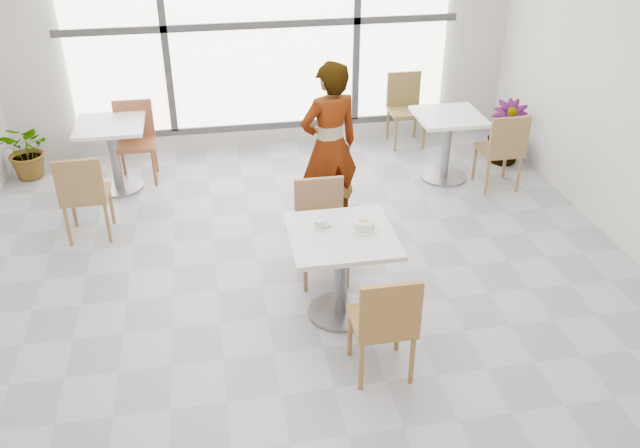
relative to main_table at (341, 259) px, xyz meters
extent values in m
plane|color=#9E9EA5|center=(-0.21, 0.05, -0.52)|extent=(7.00, 7.00, 0.00)
plane|color=silver|center=(-0.21, 3.55, 0.98)|extent=(6.00, 0.00, 6.00)
cube|color=white|center=(-0.21, 3.49, 0.98)|extent=(4.40, 0.04, 2.40)
cube|color=#3F3F42|center=(-0.21, 3.46, 0.98)|extent=(4.60, 0.05, 0.08)
cube|color=#3F3F42|center=(-1.31, 3.46, 0.98)|extent=(0.08, 0.05, 2.40)
cube|color=#3F3F42|center=(0.89, 3.46, 0.98)|extent=(0.08, 0.05, 2.40)
cube|color=#3F3F42|center=(-0.21, 3.46, -0.24)|extent=(4.60, 0.05, 0.08)
cube|color=silver|center=(0.00, 0.00, 0.21)|extent=(0.80, 0.80, 0.04)
cylinder|color=slate|center=(0.00, 0.00, -0.17)|extent=(0.10, 0.10, 0.71)
cylinder|color=slate|center=(0.00, 0.00, -0.51)|extent=(0.52, 0.52, 0.03)
cube|color=olive|center=(0.15, -0.69, -0.09)|extent=(0.42, 0.42, 0.04)
cube|color=olive|center=(0.15, -0.88, 0.14)|extent=(0.42, 0.04, 0.42)
cylinder|color=olive|center=(0.33, -0.51, -0.32)|extent=(0.04, 0.04, 0.41)
cylinder|color=olive|center=(0.33, -0.87, -0.32)|extent=(0.04, 0.04, 0.41)
cylinder|color=olive|center=(-0.03, -0.51, -0.32)|extent=(0.04, 0.04, 0.41)
cylinder|color=olive|center=(-0.03, -0.87, -0.32)|extent=(0.04, 0.04, 0.41)
cube|color=#956A47|center=(-0.05, 0.53, -0.09)|extent=(0.42, 0.42, 0.04)
cube|color=#956A47|center=(-0.05, 0.72, 0.14)|extent=(0.42, 0.04, 0.42)
cylinder|color=#956A47|center=(-0.23, 0.35, -0.32)|extent=(0.04, 0.04, 0.41)
cylinder|color=#956A47|center=(-0.23, 0.71, -0.32)|extent=(0.04, 0.04, 0.41)
cylinder|color=#956A47|center=(0.13, 0.35, -0.32)|extent=(0.04, 0.04, 0.41)
cylinder|color=#956A47|center=(0.13, 0.71, -0.32)|extent=(0.04, 0.04, 0.41)
cylinder|color=white|center=(0.18, 0.03, 0.23)|extent=(0.21, 0.21, 0.01)
cylinder|color=white|center=(0.18, 0.03, 0.27)|extent=(0.16, 0.16, 0.07)
torus|color=white|center=(0.18, 0.03, 0.31)|extent=(0.16, 0.16, 0.01)
cylinder|color=#CABD89|center=(0.18, 0.03, 0.27)|extent=(0.14, 0.14, 0.05)
cylinder|color=beige|center=(0.17, 0.02, 0.31)|extent=(0.03, 0.03, 0.02)
cylinder|color=#F5EE9E|center=(0.21, 0.00, 0.31)|extent=(0.03, 0.03, 0.02)
cylinder|color=beige|center=(0.18, 0.02, 0.31)|extent=(0.03, 0.03, 0.02)
cylinder|color=#F3E19D|center=(0.20, 0.04, 0.31)|extent=(0.03, 0.03, 0.02)
cylinder|color=#EBE497|center=(0.16, 0.04, 0.31)|extent=(0.03, 0.03, 0.02)
cylinder|color=beige|center=(0.18, 0.04, 0.31)|extent=(0.03, 0.03, 0.01)
cylinder|color=beige|center=(0.16, 0.05, 0.31)|extent=(0.03, 0.03, 0.02)
cylinder|color=beige|center=(0.14, 0.03, 0.31)|extent=(0.03, 0.03, 0.02)
cylinder|color=beige|center=(0.19, 0.03, 0.31)|extent=(0.03, 0.03, 0.02)
cylinder|color=#F0EA9A|center=(0.18, 0.02, 0.31)|extent=(0.03, 0.03, 0.02)
cylinder|color=#F1E79C|center=(0.18, 0.06, 0.30)|extent=(0.03, 0.03, 0.02)
cylinder|color=beige|center=(0.15, 0.02, 0.31)|extent=(0.03, 0.03, 0.01)
cylinder|color=silver|center=(-0.15, 0.11, 0.23)|extent=(0.13, 0.13, 0.01)
cylinder|color=silver|center=(-0.15, 0.11, 0.27)|extent=(0.08, 0.08, 0.06)
torus|color=silver|center=(-0.11, 0.11, 0.27)|extent=(0.05, 0.01, 0.05)
cylinder|color=black|center=(-0.15, 0.11, 0.29)|extent=(0.07, 0.07, 0.00)
cube|color=#A9A8AC|center=(-0.10, 0.09, 0.24)|extent=(0.09, 0.05, 0.00)
sphere|color=#A9A8AC|center=(-0.07, 0.11, 0.24)|extent=(0.02, 0.02, 0.02)
imported|color=black|center=(0.19, 1.49, 0.29)|extent=(0.68, 0.54, 1.63)
cube|color=white|center=(-1.93, 2.62, 0.21)|extent=(0.70, 0.70, 0.04)
cylinder|color=gray|center=(-1.93, 2.62, -0.17)|extent=(0.10, 0.10, 0.71)
cylinder|color=gray|center=(-1.93, 2.62, -0.51)|extent=(0.52, 0.52, 0.03)
cube|color=white|center=(1.65, 2.25, 0.21)|extent=(0.70, 0.70, 0.04)
cylinder|color=gray|center=(1.65, 2.25, -0.17)|extent=(0.10, 0.10, 0.71)
cylinder|color=gray|center=(1.65, 2.25, -0.51)|extent=(0.52, 0.52, 0.03)
cube|color=olive|center=(-2.10, 1.65, -0.09)|extent=(0.42, 0.42, 0.04)
cube|color=olive|center=(-2.10, 1.46, 0.14)|extent=(0.42, 0.04, 0.42)
cylinder|color=olive|center=(-1.92, 1.83, -0.32)|extent=(0.04, 0.04, 0.41)
cylinder|color=olive|center=(-1.92, 1.47, -0.32)|extent=(0.04, 0.04, 0.41)
cylinder|color=olive|center=(-2.28, 1.83, -0.32)|extent=(0.04, 0.04, 0.41)
cylinder|color=olive|center=(-2.28, 1.47, -0.32)|extent=(0.04, 0.04, 0.41)
cube|color=#965331|center=(-1.72, 2.79, -0.09)|extent=(0.42, 0.42, 0.04)
cube|color=#965331|center=(-1.72, 2.98, 0.14)|extent=(0.42, 0.04, 0.42)
cylinder|color=#965331|center=(-1.90, 2.61, -0.32)|extent=(0.04, 0.04, 0.41)
cylinder|color=#965331|center=(-1.90, 2.97, -0.32)|extent=(0.04, 0.04, 0.41)
cylinder|color=#965331|center=(-1.54, 2.61, -0.32)|extent=(0.04, 0.04, 0.41)
cylinder|color=#965331|center=(-1.54, 2.97, -0.32)|extent=(0.04, 0.04, 0.41)
cube|color=olive|center=(2.14, 1.95, -0.09)|extent=(0.42, 0.42, 0.04)
cube|color=olive|center=(2.14, 1.76, 0.14)|extent=(0.42, 0.04, 0.42)
cylinder|color=olive|center=(2.32, 2.13, -0.32)|extent=(0.04, 0.04, 0.41)
cylinder|color=olive|center=(2.32, 1.77, -0.32)|extent=(0.04, 0.04, 0.41)
cylinder|color=olive|center=(1.96, 2.13, -0.32)|extent=(0.04, 0.04, 0.41)
cylinder|color=olive|center=(1.96, 1.77, -0.32)|extent=(0.04, 0.04, 0.41)
cube|color=olive|center=(1.50, 3.25, -0.09)|extent=(0.42, 0.42, 0.04)
cube|color=olive|center=(1.50, 3.44, 0.14)|extent=(0.42, 0.04, 0.42)
cylinder|color=olive|center=(1.32, 3.07, -0.32)|extent=(0.04, 0.04, 0.41)
cylinder|color=olive|center=(1.32, 3.43, -0.32)|extent=(0.04, 0.04, 0.41)
cylinder|color=olive|center=(1.68, 3.07, -0.32)|extent=(0.04, 0.04, 0.41)
cylinder|color=olive|center=(1.68, 3.43, -0.32)|extent=(0.04, 0.04, 0.41)
imported|color=#478D3D|center=(-2.91, 3.09, -0.20)|extent=(0.74, 0.70, 0.65)
imported|color=#457B3C|center=(2.49, 2.53, -0.15)|extent=(0.55, 0.55, 0.74)
camera|label=1|loc=(-0.92, -4.23, 2.81)|focal=37.56mm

